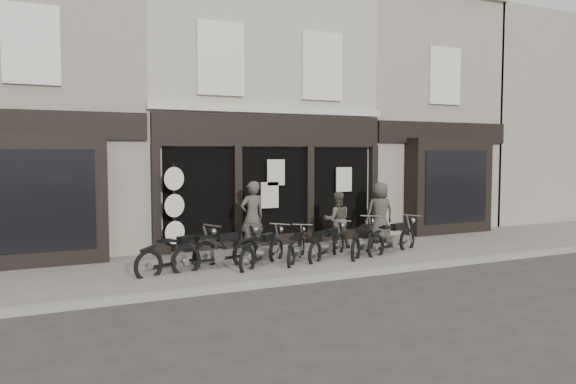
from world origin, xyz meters
name	(u,v)px	position (x,y,z in m)	size (l,w,h in m)	color
ground_plane	(323,267)	(0.00, 0.00, 0.00)	(90.00, 90.00, 0.00)	#2D2B28
pavement	(306,258)	(0.00, 0.90, 0.06)	(30.00, 4.20, 0.12)	#615C55
kerb	(351,274)	(0.00, -1.25, 0.07)	(30.00, 0.25, 0.13)	gray
central_building	(237,115)	(0.00, 5.95, 4.08)	(7.30, 6.22, 8.34)	#B1AB97
neighbour_left	(30,110)	(-6.35, 5.90, 4.04)	(5.60, 6.73, 8.34)	gray
neighbour_right	(392,121)	(6.35, 5.90, 4.04)	(5.60, 6.73, 8.34)	gray
filler_right	(538,124)	(14.50, 6.00, 4.10)	(11.00, 6.00, 8.20)	gray
motorcycle_0	(179,257)	(-3.48, 0.55, 0.44)	(2.17, 1.14, 1.10)	black
motorcycle_1	(218,254)	(-2.55, 0.53, 0.44)	(2.31, 0.74, 1.11)	black
motorcycle_2	(263,253)	(-1.47, 0.36, 0.41)	(1.81, 1.53, 1.02)	black
motorcycle_3	(297,251)	(-0.52, 0.46, 0.38)	(1.40, 1.68, 0.95)	black
motorcycle_4	(328,247)	(0.39, 0.49, 0.40)	(1.82, 1.43, 1.00)	black
motorcycle_5	(363,243)	(1.46, 0.46, 0.43)	(1.80, 1.71, 1.07)	black
motorcycle_6	(393,241)	(2.38, 0.39, 0.43)	(2.13, 1.08, 1.07)	black
man_left	(252,217)	(-1.05, 2.05, 1.09)	(0.71, 0.46, 1.94)	#443E38
man_centre	(337,220)	(1.41, 1.70, 0.92)	(0.78, 0.60, 1.60)	#4A463B
man_right	(380,212)	(3.07, 1.97, 1.03)	(0.89, 0.58, 1.82)	#3C3932
advert_sign_post	(174,213)	(-3.03, 2.64, 1.23)	(0.59, 0.40, 2.52)	black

